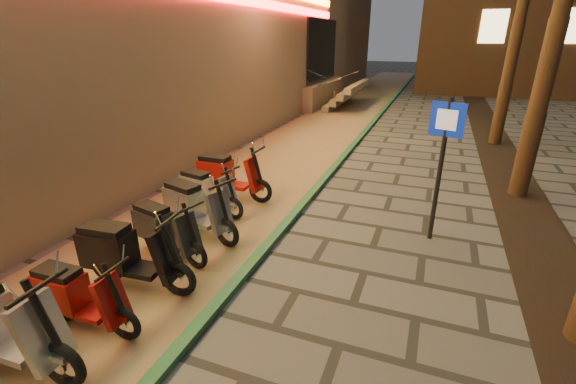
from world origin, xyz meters
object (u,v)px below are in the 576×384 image
at_px(scooter_9, 226,175).
at_px(scooter_5, 124,254).
at_px(scooter_4, 76,296).
at_px(scooter_6, 163,229).
at_px(pedestrian_sign, 443,152).
at_px(scooter_7, 194,207).
at_px(scooter_8, 205,190).

bearing_deg(scooter_9, scooter_5, -84.23).
distance_m(scooter_4, scooter_6, 1.83).
height_order(pedestrian_sign, scooter_6, pedestrian_sign).
xyz_separation_m(pedestrian_sign, scooter_9, (-4.44, 0.40, -1.11)).
bearing_deg(scooter_7, pedestrian_sign, 33.84).
xyz_separation_m(pedestrian_sign, scooter_6, (-4.18, -2.21, -1.18)).
relative_size(scooter_5, scooter_6, 1.14).
xyz_separation_m(scooter_6, scooter_9, (-0.26, 2.60, 0.07)).
distance_m(scooter_7, scooter_8, 0.99).
height_order(scooter_5, scooter_9, scooter_9).
xyz_separation_m(scooter_4, scooter_5, (-0.04, 0.90, 0.09)).
distance_m(pedestrian_sign, scooter_8, 4.65).
height_order(scooter_5, scooter_6, scooter_5).
bearing_deg(pedestrian_sign, scooter_9, -166.14).
bearing_deg(scooter_6, scooter_7, 99.46).
distance_m(pedestrian_sign, scooter_9, 4.60).
bearing_deg(scooter_9, scooter_8, -91.43).
relative_size(pedestrian_sign, scooter_9, 1.43).
bearing_deg(scooter_4, scooter_7, 89.48).
bearing_deg(scooter_9, scooter_7, -79.23).
height_order(scooter_7, scooter_9, scooter_9).
distance_m(scooter_4, scooter_9, 4.45).
bearing_deg(scooter_9, pedestrian_sign, -4.45).
distance_m(scooter_5, scooter_8, 2.72).
bearing_deg(scooter_8, scooter_4, -72.99).
bearing_deg(pedestrian_sign, scooter_8, -155.38).
relative_size(scooter_7, scooter_8, 1.12).
bearing_deg(scooter_8, scooter_6, -69.75).
bearing_deg(scooter_5, scooter_7, 85.29).
xyz_separation_m(scooter_4, scooter_9, (-0.36, 4.44, 0.09)).
relative_size(scooter_5, scooter_9, 1.01).
relative_size(pedestrian_sign, scooter_6, 1.63).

